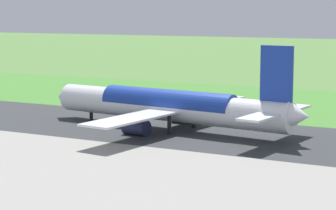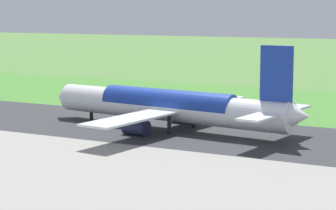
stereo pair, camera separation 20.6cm
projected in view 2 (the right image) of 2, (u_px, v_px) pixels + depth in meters
The scene contains 6 objects.
ground_plane at pixel (164, 129), 119.25m from camera, with size 800.00×800.00×0.00m, color #547F3D.
runway_asphalt at pixel (164, 129), 119.24m from camera, with size 600.00×30.13×0.06m, color #2D3033.
grass_verge_foreground at pixel (229, 108), 145.82m from camera, with size 600.00×80.00×0.04m, color #478534.
airliner_main at pixel (170, 106), 118.04m from camera, with size 54.13×44.40×15.88m.
no_stopping_sign at pixel (132, 96), 154.45m from camera, with size 0.60×0.10×2.26m.
traffic_cone_orange at pixel (123, 97), 161.89m from camera, with size 0.40×0.40×0.55m, color orange.
Camera 2 is at (-55.69, 103.37, 21.29)m, focal length 70.34 mm.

